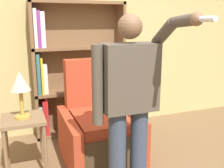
{
  "coord_description": "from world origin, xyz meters",
  "views": [
    {
      "loc": [
        -1.1,
        -1.68,
        1.59
      ],
      "look_at": [
        -0.24,
        0.58,
        1.0
      ],
      "focal_mm": 42.0,
      "sensor_mm": 36.0,
      "label": 1
    }
  ],
  "objects_px": {
    "bookcase": "(72,70)",
    "side_table": "(24,129)",
    "table_lamp": "(20,84)",
    "person_standing": "(129,101)",
    "armchair": "(98,130)"
  },
  "relations": [
    {
      "from": "side_table",
      "to": "table_lamp",
      "type": "relative_size",
      "value": 1.33
    },
    {
      "from": "table_lamp",
      "to": "bookcase",
      "type": "bearing_deg",
      "value": 52.1
    },
    {
      "from": "table_lamp",
      "to": "person_standing",
      "type": "bearing_deg",
      "value": -42.83
    },
    {
      "from": "table_lamp",
      "to": "side_table",
      "type": "bearing_deg",
      "value": 26.57
    },
    {
      "from": "person_standing",
      "to": "side_table",
      "type": "xyz_separation_m",
      "value": [
        -0.83,
        0.77,
        -0.43
      ]
    },
    {
      "from": "armchair",
      "to": "person_standing",
      "type": "bearing_deg",
      "value": -88.83
    },
    {
      "from": "person_standing",
      "to": "side_table",
      "type": "distance_m",
      "value": 1.21
    },
    {
      "from": "side_table",
      "to": "table_lamp",
      "type": "distance_m",
      "value": 0.47
    },
    {
      "from": "bookcase",
      "to": "side_table",
      "type": "distance_m",
      "value": 1.22
    },
    {
      "from": "bookcase",
      "to": "person_standing",
      "type": "xyz_separation_m",
      "value": [
        0.12,
        -1.67,
        0.02
      ]
    },
    {
      "from": "armchair",
      "to": "person_standing",
      "type": "relative_size",
      "value": 0.69
    },
    {
      "from": "armchair",
      "to": "table_lamp",
      "type": "distance_m",
      "value": 1.03
    },
    {
      "from": "side_table",
      "to": "table_lamp",
      "type": "bearing_deg",
      "value": -153.43
    },
    {
      "from": "bookcase",
      "to": "side_table",
      "type": "xyz_separation_m",
      "value": [
        -0.7,
        -0.91,
        -0.41
      ]
    },
    {
      "from": "bookcase",
      "to": "side_table",
      "type": "bearing_deg",
      "value": -127.9
    }
  ]
}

